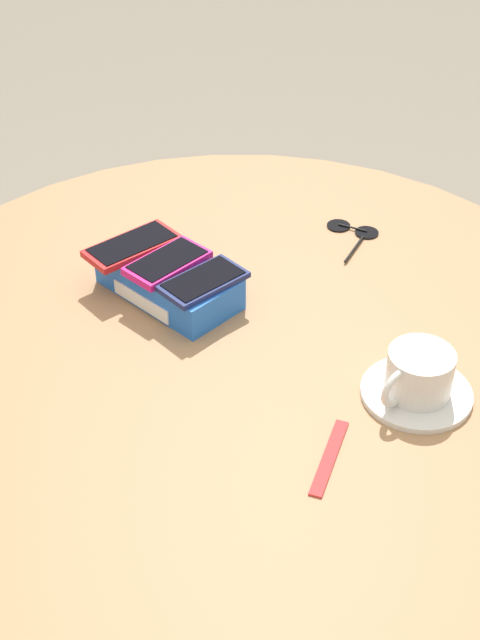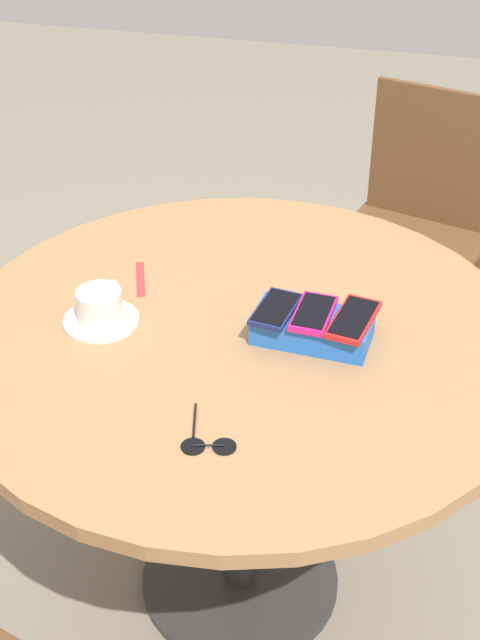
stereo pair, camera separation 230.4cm
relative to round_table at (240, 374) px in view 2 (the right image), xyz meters
name	(u,v)px [view 2 (the right image)]	position (x,y,z in m)	size (l,w,h in m)	color
ground_plane	(240,581)	(0.00, 0.00, -0.61)	(8.00, 8.00, 0.00)	gray
round_table	(240,374)	(0.00, 0.00, 0.00)	(1.09, 1.09, 0.72)	#2D2D2D
phone_box	(313,328)	(-0.14, 0.00, 0.13)	(0.22, 0.12, 0.05)	blue
phone_red	(353,320)	(-0.21, 0.00, 0.17)	(0.09, 0.15, 0.01)	red
phone_magenta	(314,312)	(-0.14, 0.00, 0.17)	(0.07, 0.13, 0.01)	#D11975
phone_navy	(276,308)	(-0.07, 0.00, 0.16)	(0.08, 0.13, 0.01)	navy
saucer	(101,320)	(0.26, 0.04, 0.11)	(0.14, 0.14, 0.01)	silver
coffee_cup	(100,304)	(0.26, 0.04, 0.15)	(0.09, 0.12, 0.06)	silver
lanyard_strap	(141,279)	(0.24, -0.12, 0.11)	(0.13, 0.02, 0.00)	red
sunglasses	(207,443)	(-0.03, 0.32, 0.11)	(0.09, 0.12, 0.01)	black
chair_far_side	(411,237)	(-0.27, -0.94, -0.17)	(0.49, 0.49, 0.84)	brown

